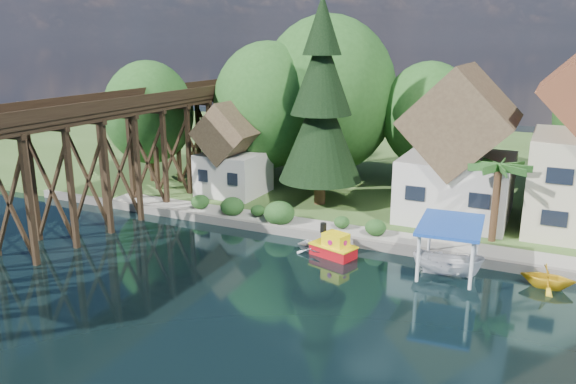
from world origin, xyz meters
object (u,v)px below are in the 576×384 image
(trestle_bridge, at_px, (106,151))
(house_left, at_px, (459,154))
(conifer, at_px, (321,107))
(boat_yellow, at_px, (548,275))
(boat_white_a, at_px, (323,248))
(palm_tree, at_px, (499,170))
(tugboat, at_px, (334,247))
(boat_canopy, at_px, (449,253))
(shed, at_px, (233,155))

(trestle_bridge, bearing_deg, house_left, 25.21)
(conifer, bearing_deg, boat_yellow, -26.03)
(boat_white_a, bearing_deg, palm_tree, -44.29)
(boat_yellow, bearing_deg, conifer, 64.80)
(house_left, xyz_separation_m, boat_yellow, (6.59, -9.51, -4.41))
(palm_tree, bearing_deg, tugboat, -146.71)
(conifer, distance_m, palm_tree, 14.03)
(boat_white_a, height_order, boat_yellow, boat_yellow)
(house_left, relative_size, boat_canopy, 2.14)
(palm_tree, height_order, boat_white_a, palm_tree)
(boat_yellow, bearing_deg, trestle_bridge, 93.39)
(tugboat, xyz_separation_m, boat_yellow, (12.21, 0.68, 0.12))
(trestle_bridge, height_order, conifer, conifer)
(boat_white_a, bearing_deg, boat_yellow, -72.33)
(shed, distance_m, palm_tree, 21.38)
(house_left, xyz_separation_m, tugboat, (-5.63, -10.18, -4.53))
(boat_canopy, bearing_deg, palm_tree, 72.77)
(trestle_bridge, relative_size, boat_white_a, 12.69)
(shed, bearing_deg, tugboat, -35.05)
(conifer, relative_size, boat_yellow, 5.74)
(tugboat, relative_size, boat_white_a, 0.90)
(conifer, bearing_deg, boat_white_a, -66.29)
(trestle_bridge, distance_m, tugboat, 18.02)
(tugboat, height_order, boat_canopy, boat_canopy)
(palm_tree, distance_m, boat_canopy, 7.17)
(house_left, height_order, boat_white_a, house_left)
(house_left, relative_size, shed, 1.40)
(boat_white_a, xyz_separation_m, boat_canopy, (7.78, -0.24, 1.00))
(house_left, distance_m, boat_yellow, 12.38)
(shed, bearing_deg, conifer, 1.53)
(trestle_bridge, height_order, house_left, house_left)
(trestle_bridge, height_order, boat_yellow, trestle_bridge)
(boat_white_a, bearing_deg, trestle_bridge, 108.80)
(trestle_bridge, height_order, tugboat, trestle_bridge)
(shed, bearing_deg, boat_yellow, -18.03)
(tugboat, bearing_deg, conifer, 117.39)
(palm_tree, bearing_deg, trestle_bridge, -166.24)
(trestle_bridge, distance_m, shed, 10.69)
(conifer, bearing_deg, palm_tree, -13.21)
(boat_canopy, relative_size, boat_yellow, 1.86)
(conifer, bearing_deg, trestle_bridge, -143.25)
(boat_canopy, bearing_deg, boat_white_a, 178.21)
(palm_tree, bearing_deg, conifer, 166.79)
(trestle_bridge, xyz_separation_m, shed, (5.00, 9.33, -1.52))
(house_left, bearing_deg, conifer, -172.80)
(trestle_bridge, height_order, boat_white_a, trestle_bridge)
(shed, relative_size, boat_white_a, 2.25)
(trestle_bridge, xyz_separation_m, tugboat, (17.37, 0.65, -4.74))
(tugboat, distance_m, boat_yellow, 12.23)
(palm_tree, xyz_separation_m, boat_white_a, (-9.57, -5.51, -4.89))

